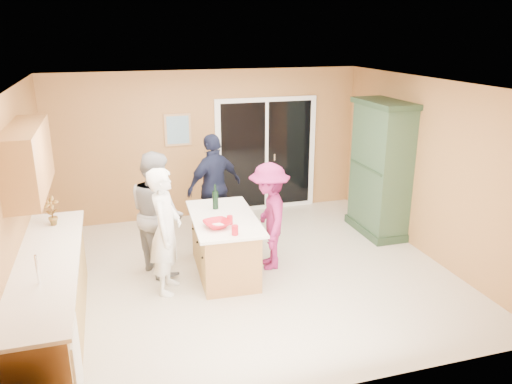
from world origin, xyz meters
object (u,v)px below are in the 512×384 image
object	(u,v)px
woman_grey	(157,212)
woman_magenta	(269,216)
kitchen_island	(224,247)
woman_white	(166,231)
green_hutch	(381,170)
woman_navy	(214,187)

from	to	relation	value
woman_grey	woman_magenta	world-z (taller)	woman_grey
kitchen_island	woman_white	xyz separation A→B (m)	(-0.81, -0.27, 0.44)
woman_magenta	woman_grey	bearing A→B (deg)	-92.67
kitchen_island	woman_grey	xyz separation A→B (m)	(-0.85, 0.37, 0.47)
kitchen_island	woman_magenta	size ratio (longest dim) A/B	1.06
woman_white	woman_grey	world-z (taller)	woman_grey
woman_white	woman_magenta	world-z (taller)	woman_white
woman_grey	woman_magenta	distance (m)	1.55
green_hutch	woman_white	distance (m)	3.75
woman_grey	kitchen_island	bearing A→B (deg)	-133.42
green_hutch	woman_grey	distance (m)	3.67
kitchen_island	green_hutch	world-z (taller)	green_hutch
woman_navy	woman_magenta	bearing A→B (deg)	87.58
woman_navy	woman_white	bearing A→B (deg)	34.12
green_hutch	woman_navy	bearing A→B (deg)	168.17
woman_navy	woman_magenta	size ratio (longest dim) A/B	1.12
kitchen_island	woman_white	world-z (taller)	woman_white
kitchen_island	woman_magenta	bearing A→B (deg)	3.93
woman_white	woman_magenta	size ratio (longest dim) A/B	1.08
woman_grey	woman_white	bearing A→B (deg)	163.22
kitchen_island	woman_grey	bearing A→B (deg)	159.49
woman_white	woman_magenta	bearing A→B (deg)	-61.09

